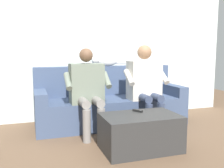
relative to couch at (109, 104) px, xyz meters
The scene contains 8 objects.
ground_plane 0.80m from the couch, 90.00° to the left, with size 8.00×8.00×0.00m, color brown.
back_wall 1.02m from the couch, 90.00° to the right, with size 4.59×0.06×2.42m, color silver.
couch is the anchor object (origin of this frame).
coffee_table 1.13m from the couch, 90.00° to the left, with size 0.85×0.54×0.40m.
person_left_seated 0.67m from the couch, 139.81° to the left, with size 0.61×0.54×1.19m.
person_right_seated 0.66m from the couch, 41.38° to the left, with size 0.59×0.58×1.14m.
cat_on_backrest 0.70m from the couch, 89.63° to the right, with size 0.59×0.13×0.17m.
remote_black 0.99m from the couch, 91.95° to the left, with size 0.12×0.04×0.02m, color black.
Camera 1 is at (1.15, 3.47, 1.10)m, focal length 40.49 mm.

